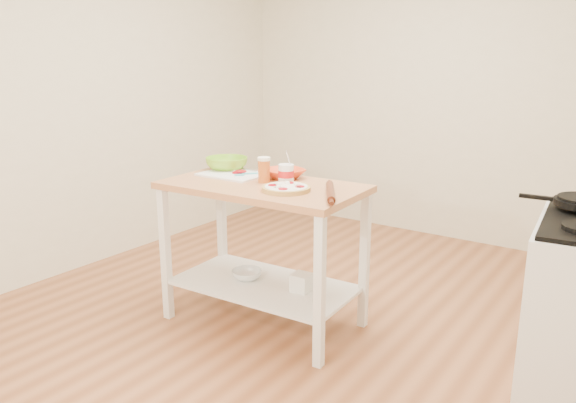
% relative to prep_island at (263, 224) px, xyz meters
% --- Properties ---
extents(room_shell, '(4.04, 4.54, 2.74)m').
position_rel_prep_island_xyz_m(room_shell, '(0.22, 0.10, 0.70)').
color(room_shell, '#9B5D39').
rests_on(room_shell, ground).
extents(prep_island, '(1.23, 0.71, 0.90)m').
position_rel_prep_island_xyz_m(prep_island, '(0.00, 0.00, 0.00)').
color(prep_island, '#BE7D4E').
rests_on(prep_island, ground).
extents(pizza, '(0.28, 0.28, 0.04)m').
position_rel_prep_island_xyz_m(pizza, '(0.22, -0.07, 0.27)').
color(pizza, tan).
rests_on(pizza, prep_island).
extents(cutting_board, '(0.40, 0.30, 0.04)m').
position_rel_prep_island_xyz_m(cutting_board, '(-0.31, 0.09, 0.26)').
color(cutting_board, white).
rests_on(cutting_board, prep_island).
extents(spatula, '(0.10, 0.14, 0.01)m').
position_rel_prep_island_xyz_m(spatula, '(-0.21, 0.10, 0.27)').
color(spatula, '#47B6BE').
rests_on(spatula, cutting_board).
extents(knife, '(0.27, 0.04, 0.01)m').
position_rel_prep_island_xyz_m(knife, '(-0.39, 0.23, 0.27)').
color(knife, silver).
rests_on(knife, cutting_board).
extents(orange_bowl, '(0.31, 0.31, 0.06)m').
position_rel_prep_island_xyz_m(orange_bowl, '(0.02, 0.20, 0.28)').
color(orange_bowl, '#E44920').
rests_on(orange_bowl, prep_island).
extents(green_bowl, '(0.33, 0.33, 0.09)m').
position_rel_prep_island_xyz_m(green_bowl, '(-0.44, 0.19, 0.29)').
color(green_bowl, '#78B824').
rests_on(green_bowl, prep_island).
extents(beer_pint, '(0.08, 0.08, 0.15)m').
position_rel_prep_island_xyz_m(beer_pint, '(-0.02, 0.04, 0.33)').
color(beer_pint, '#C45C1E').
rests_on(beer_pint, prep_island).
extents(yogurt_tub, '(0.09, 0.09, 0.20)m').
position_rel_prep_island_xyz_m(yogurt_tub, '(0.10, 0.10, 0.31)').
color(yogurt_tub, white).
rests_on(yogurt_tub, prep_island).
extents(rolling_pin, '(0.24, 0.35, 0.04)m').
position_rel_prep_island_xyz_m(rolling_pin, '(0.49, -0.03, 0.27)').
color(rolling_pin, '#5D2815').
rests_on(rolling_pin, prep_island).
extents(shelf_glass_bowl, '(0.24, 0.24, 0.06)m').
position_rel_prep_island_xyz_m(shelf_glass_bowl, '(-0.13, -0.01, -0.36)').
color(shelf_glass_bowl, silver).
rests_on(shelf_glass_bowl, prep_island).
extents(shelf_bin, '(0.11, 0.11, 0.11)m').
position_rel_prep_island_xyz_m(shelf_bin, '(0.26, 0.04, -0.34)').
color(shelf_bin, white).
rests_on(shelf_bin, prep_island).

